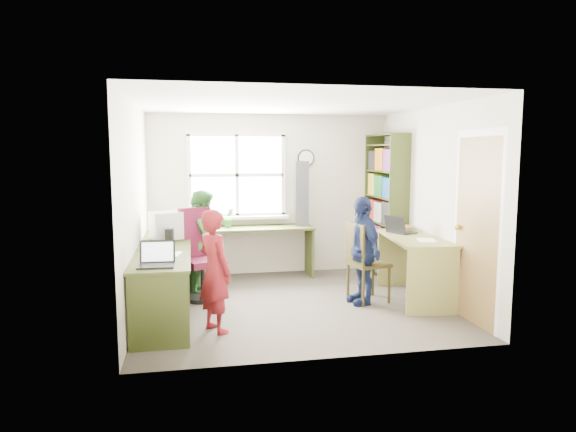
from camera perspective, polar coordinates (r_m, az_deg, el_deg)
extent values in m
cube|color=#3E3831|center=(6.35, 0.43, -9.81)|extent=(3.60, 3.40, 0.02)
cube|color=white|center=(6.10, 0.45, 12.49)|extent=(3.60, 3.40, 0.02)
cube|color=beige|center=(7.79, -2.02, 2.40)|extent=(3.60, 0.02, 2.40)
cube|color=beige|center=(4.46, 4.73, -1.14)|extent=(3.60, 0.02, 2.40)
cube|color=beige|center=(6.03, -16.70, 0.73)|extent=(0.02, 3.40, 2.40)
cube|color=beige|center=(6.70, 15.81, 1.37)|extent=(0.02, 3.40, 2.40)
cube|color=white|center=(7.68, -5.70, 4.55)|extent=(1.40, 0.01, 1.20)
cube|color=white|center=(7.68, -5.69, 4.55)|extent=(1.48, 0.04, 1.28)
cube|color=olive|center=(5.80, 20.17, -1.64)|extent=(0.02, 0.82, 2.00)
sphere|color=gold|center=(6.06, 18.28, -1.20)|extent=(0.07, 0.07, 0.07)
cylinder|color=black|center=(7.83, 2.01, 6.46)|extent=(0.26, 0.03, 0.26)
cylinder|color=white|center=(7.82, 2.03, 6.45)|extent=(0.22, 0.01, 0.22)
cube|color=#38421A|center=(6.17, -13.58, -3.40)|extent=(0.60, 2.70, 0.03)
cube|color=#38421A|center=(7.52, -3.55, -1.35)|extent=(1.65, 0.56, 0.03)
cube|color=#38421A|center=(6.24, -13.48, -6.78)|extent=(0.56, 0.03, 0.72)
cube|color=#38421A|center=(4.97, -14.18, -10.40)|extent=(0.56, 0.03, 0.72)
cube|color=#38421A|center=(7.53, -13.03, -4.40)|extent=(0.56, 0.03, 0.72)
cube|color=#38421A|center=(7.72, 2.39, -3.94)|extent=(0.03, 0.52, 0.72)
cube|color=#38421A|center=(5.33, -13.95, -9.21)|extent=(0.54, 0.45, 0.72)
cube|color=olive|center=(6.57, 13.94, -2.38)|extent=(0.80, 1.45, 0.03)
cube|color=olive|center=(6.03, 15.76, -7.14)|extent=(0.59, 0.10, 0.76)
cube|color=olive|center=(7.27, 12.24, -4.62)|extent=(0.59, 0.10, 0.76)
cube|color=#38421A|center=(7.26, 12.25, 0.71)|extent=(0.30, 0.02, 2.10)
cube|color=#38421A|center=(8.19, 9.52, 1.48)|extent=(0.30, 0.02, 2.10)
cube|color=#38421A|center=(7.68, 10.98, 8.85)|extent=(0.30, 1.00, 0.02)
cube|color=#38421A|center=(7.88, 10.63, -6.05)|extent=(0.30, 1.00, 0.02)
cube|color=#38421A|center=(7.81, 10.69, -3.48)|extent=(0.30, 1.00, 0.02)
cube|color=#38421A|center=(7.75, 10.76, -0.72)|extent=(0.30, 1.00, 0.02)
cube|color=#38421A|center=(7.71, 10.82, 2.08)|extent=(0.30, 1.00, 0.02)
cube|color=#38421A|center=(7.69, 10.89, 4.90)|extent=(0.30, 1.00, 0.02)
cube|color=#38421A|center=(7.68, 10.96, 7.74)|extent=(0.30, 1.00, 0.02)
cube|color=#AF2419|center=(7.58, 11.49, -5.47)|extent=(0.25, 0.28, 0.27)
cube|color=#194696|center=(7.87, 10.61, -4.93)|extent=(0.25, 0.30, 0.29)
cube|color=#1E7D35|center=(8.14, 9.84, -4.45)|extent=(0.25, 0.26, 0.30)
cube|color=gold|center=(7.51, 11.56, -2.66)|extent=(0.25, 0.28, 0.30)
cube|color=#73327D|center=(7.80, 10.67, -2.21)|extent=(0.25, 0.30, 0.32)
cube|color=orange|center=(8.08, 9.89, -2.00)|extent=(0.25, 0.26, 0.29)
cube|color=#252525|center=(7.45, 11.63, 0.29)|extent=(0.25, 0.28, 0.32)
cube|color=beige|center=(7.75, 10.73, 0.43)|extent=(0.25, 0.30, 0.29)
cube|color=#AF2419|center=(8.03, 9.95, 0.74)|extent=(0.25, 0.26, 0.30)
cube|color=#194696|center=(7.42, 11.70, 3.07)|extent=(0.25, 0.28, 0.29)
cube|color=#1E7D35|center=(7.72, 10.80, 3.30)|extent=(0.25, 0.30, 0.30)
cube|color=gold|center=(7.99, 10.01, 3.51)|extent=(0.25, 0.26, 0.32)
cube|color=#73327D|center=(7.40, 11.78, 6.07)|extent=(0.25, 0.28, 0.30)
cube|color=orange|center=(7.70, 10.86, 6.19)|extent=(0.25, 0.30, 0.32)
cube|color=#252525|center=(7.98, 10.06, 6.11)|extent=(0.25, 0.26, 0.29)
cylinder|color=black|center=(6.63, -9.40, -8.83)|extent=(0.70, 0.70, 0.05)
cylinder|color=black|center=(6.58, -9.44, -7.01)|extent=(0.08, 0.08, 0.40)
cube|color=#571028|center=(6.52, -9.48, -5.08)|extent=(0.58, 0.58, 0.08)
cube|color=#571028|center=(6.64, -10.33, -1.74)|extent=(0.41, 0.24, 0.62)
cylinder|color=#393113|center=(6.24, 8.35, -7.90)|extent=(0.04, 0.04, 0.46)
cylinder|color=#393113|center=(6.44, 11.16, -7.51)|extent=(0.04, 0.04, 0.46)
cylinder|color=#393113|center=(6.55, 6.69, -7.17)|extent=(0.04, 0.04, 0.46)
cylinder|color=#393113|center=(6.73, 9.42, -6.82)|extent=(0.04, 0.04, 0.46)
cube|color=#393113|center=(6.43, 8.95, -5.28)|extent=(0.51, 0.51, 0.04)
cube|color=#393113|center=(6.28, 7.49, -3.10)|extent=(0.11, 0.40, 0.51)
cube|color=#BABABF|center=(6.60, -13.35, -2.49)|extent=(0.31, 0.28, 0.02)
cube|color=#BABABF|center=(6.58, -13.40, -1.01)|extent=(0.44, 0.42, 0.34)
cube|color=#3F72F2|center=(6.63, -11.91, -0.90)|extent=(0.09, 0.27, 0.24)
cube|color=black|center=(5.08, -14.42, -5.37)|extent=(0.35, 0.26, 0.02)
cube|color=black|center=(5.19, -14.30, -3.85)|extent=(0.34, 0.08, 0.22)
cube|color=white|center=(5.18, -14.31, -3.87)|extent=(0.30, 0.06, 0.18)
cube|color=black|center=(6.83, 12.51, -1.76)|extent=(0.36, 0.41, 0.02)
cube|color=black|center=(6.72, 11.77, -0.92)|extent=(0.19, 0.34, 0.22)
cube|color=#3F72F2|center=(6.73, 11.83, -0.91)|extent=(0.15, 0.29, 0.18)
cube|color=black|center=(6.32, -13.03, -2.19)|extent=(0.11, 0.11, 0.17)
cube|color=black|center=(6.93, -13.15, -1.37)|extent=(0.09, 0.09, 0.18)
cube|color=black|center=(7.61, 1.58, 2.51)|extent=(0.22, 0.20, 0.96)
cube|color=red|center=(7.04, 12.39, -1.34)|extent=(0.32, 0.32, 0.06)
cube|color=white|center=(5.66, -12.85, -4.13)|extent=(0.24, 0.30, 0.00)
cube|color=white|center=(6.34, 15.14, -2.59)|extent=(0.26, 0.32, 0.00)
imported|color=#367F33|center=(7.50, -6.62, -0.19)|extent=(0.18, 0.16, 0.28)
imported|color=maroon|center=(5.32, -8.12, -6.06)|extent=(0.49, 0.55, 1.27)
imported|color=#2F6A2A|center=(6.83, -9.29, -2.80)|extent=(0.60, 0.73, 1.35)
imported|color=#162146|center=(6.30, 8.22, -3.78)|extent=(0.43, 0.81, 1.31)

